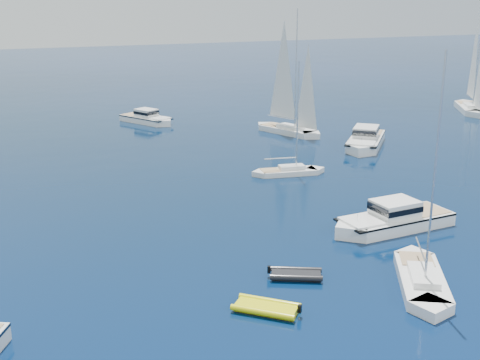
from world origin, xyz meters
name	(u,v)px	position (x,y,z in m)	size (l,w,h in m)	color
ground	(459,329)	(0.00, 0.00, 0.00)	(400.00, 400.00, 0.00)	#081E52
motor_cruiser_centre	(391,229)	(5.79, 13.79, 0.00)	(3.35, 10.96, 2.88)	white
motor_cruiser_distant	(365,147)	(19.35, 37.24, 0.00)	(3.58, 11.69, 3.07)	white
motor_cruiser_horizon	(148,123)	(-0.52, 61.38, 0.00)	(2.91, 9.49, 2.49)	white
sailboat_fore	(421,285)	(1.56, 5.03, 0.00)	(2.65, 10.20, 15.00)	white
sailboat_centre	(288,174)	(5.53, 30.33, 0.00)	(2.06, 7.92, 11.64)	silver
sailboat_sails_r	(288,133)	(14.45, 47.56, 0.00)	(2.88, 11.07, 16.27)	white
sailboat_sails_far	(470,111)	(47.74, 50.49, 0.00)	(3.38, 13.01, 19.12)	white
tender_yellow	(266,311)	(-8.71, 5.85, 0.00)	(2.12, 3.91, 0.95)	#D7D70C
tender_grey_near	(296,278)	(-5.07, 9.03, 0.00)	(1.92, 3.46, 0.95)	black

